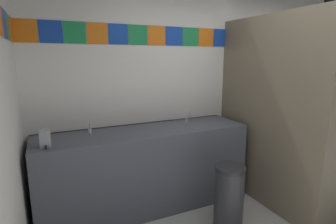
# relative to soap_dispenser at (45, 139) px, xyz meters

# --- Properties ---
(wall_back) EXTENTS (4.22, 0.09, 2.70)m
(wall_back) POSITION_rel_soap_dispenser_xyz_m (1.91, 0.53, 0.38)
(wall_back) COLOR white
(wall_back) RESTS_ON ground_plane
(vanity_counter) EXTENTS (2.26, 0.61, 0.90)m
(vanity_counter) POSITION_rel_soap_dispenser_xyz_m (0.98, 0.19, -0.52)
(vanity_counter) COLOR #4C515B
(vanity_counter) RESTS_ON ground_plane
(faucet_left) EXTENTS (0.04, 0.10, 0.14)m
(faucet_left) POSITION_rel_soap_dispenser_xyz_m (0.41, 0.28, -0.03)
(faucet_left) COLOR silver
(faucet_left) RESTS_ON vanity_counter
(faucet_right) EXTENTS (0.04, 0.10, 0.14)m
(faucet_right) POSITION_rel_soap_dispenser_xyz_m (1.55, 0.28, -0.03)
(faucet_right) COLOR silver
(faucet_right) RESTS_ON vanity_counter
(soap_dispenser) EXTENTS (0.09, 0.09, 0.16)m
(soap_dispenser) POSITION_rel_soap_dispenser_xyz_m (0.00, 0.00, 0.00)
(soap_dispenser) COLOR gray
(soap_dispenser) RESTS_ON vanity_counter
(stall_divider) EXTENTS (0.92, 1.51, 2.11)m
(stall_divider) POSITION_rel_soap_dispenser_xyz_m (2.37, -0.52, 0.08)
(stall_divider) COLOR #726651
(stall_divider) RESTS_ON ground_plane
(toilet) EXTENTS (0.39, 0.49, 0.74)m
(toilet) POSITION_rel_soap_dispenser_xyz_m (2.72, 0.05, -0.67)
(toilet) COLOR white
(toilet) RESTS_ON ground_plane
(trash_bin) EXTENTS (0.29, 0.29, 0.64)m
(trash_bin) POSITION_rel_soap_dispenser_xyz_m (1.59, -0.50, -0.66)
(trash_bin) COLOR #333338
(trash_bin) RESTS_ON ground_plane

